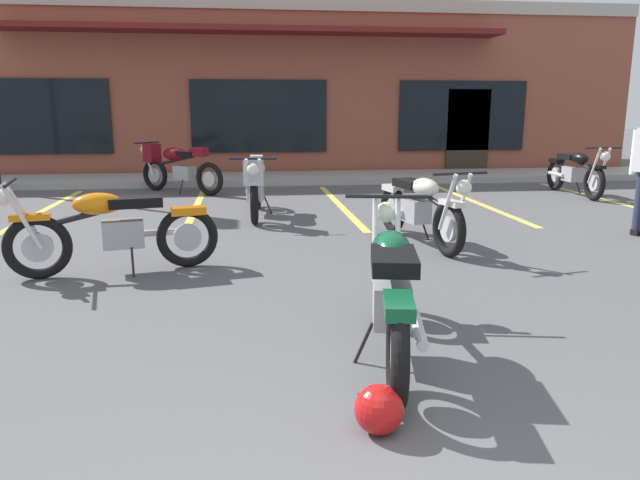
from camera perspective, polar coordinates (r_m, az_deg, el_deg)
The scene contains 11 objects.
ground_plane at distance 5.62m, azimuth -2.71°, elevation -4.72°, with size 80.00×80.00×0.00m, color #515154.
sidewalk_kerb at distance 13.91m, azimuth -5.51°, elevation 5.81°, with size 22.00×1.80×0.14m, color #A8A59E.
brick_storefront_building at distance 17.66m, azimuth -6.06°, elevation 13.75°, with size 18.93×6.59×4.17m.
painted_stall_lines at distance 10.35m, azimuth -4.86°, elevation 3.19°, with size 12.41×4.80×0.01m.
motorcycle_foreground_classic at distance 4.09m, azimuth 6.75°, elevation -4.59°, with size 0.77×2.09×0.98m.
motorcycle_red_sportbike at distance 12.58m, azimuth 22.95°, elevation 6.00°, with size 0.66×2.11×0.98m.
motorcycle_black_cruiser at distance 7.49m, azimuth 9.38°, elevation 3.09°, with size 0.83×2.09×0.98m.
motorcycle_silver_naked at distance 12.30m, azimuth -13.38°, elevation 6.82°, with size 1.78×1.50×0.98m.
motorcycle_blue_standard at distance 9.28m, azimuth -6.12°, elevation 5.38°, with size 0.66×2.11×0.98m.
motorcycle_green_cafe_racer at distance 6.42m, azimuth -19.05°, elevation 1.05°, with size 2.09×0.83×0.98m.
helmet_on_pavement at distance 3.25m, azimuth 5.58°, elevation -15.61°, with size 0.26×0.26×0.26m.
Camera 1 is at (-0.41, -1.34, 1.65)m, focal length 33.88 mm.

